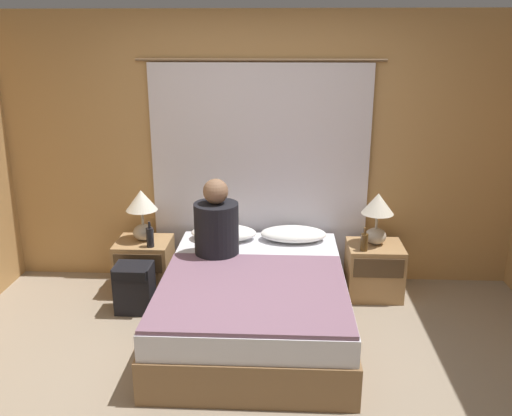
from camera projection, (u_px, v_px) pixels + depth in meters
ground_plane at (249, 383)px, 3.72m from camera, size 16.00×16.00×0.00m
wall_back at (260, 152)px, 5.02m from camera, size 4.87×0.06×2.50m
curtain_panel at (260, 175)px, 5.02m from camera, size 2.20×0.02×2.08m
bed at (254, 304)px, 4.29m from camera, size 1.44×1.94×0.50m
nightstand_left at (145, 265)px, 5.01m from camera, size 0.49×0.44×0.49m
nightstand_right at (374, 270)px, 4.92m from camera, size 0.49×0.44×0.49m
lamp_left at (142, 209)px, 4.88m from camera, size 0.28×0.28×0.47m
lamp_right at (377, 212)px, 4.78m from camera, size 0.28×0.28×0.47m
pillow_left at (224, 233)px, 4.93m from camera, size 0.60×0.35×0.12m
pillow_right at (293, 234)px, 4.90m from camera, size 0.60×0.35×0.12m
blanket_on_bed at (252, 290)px, 3.92m from camera, size 1.38×1.27×0.03m
person_left_in_bed at (216, 225)px, 4.50m from camera, size 0.37×0.37×0.67m
beer_bottle_on_left_stand at (150, 237)px, 4.78m from camera, size 0.07×0.07×0.23m
beer_bottle_on_right_stand at (364, 242)px, 4.70m from camera, size 0.07×0.07×0.21m
backpack_on_floor at (134, 285)px, 4.63m from camera, size 0.31×0.27×0.42m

